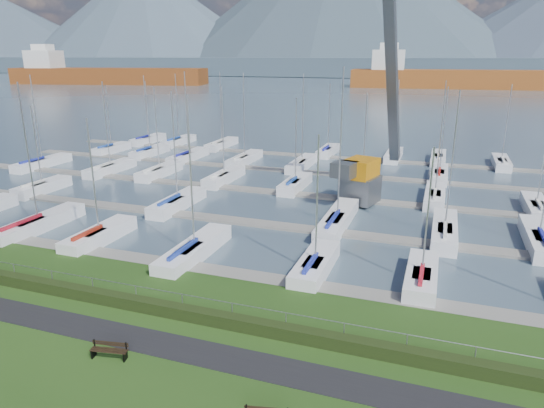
% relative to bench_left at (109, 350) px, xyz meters
% --- Properties ---
extents(path, '(160.00, 2.00, 0.04)m').
position_rel_bench_left_xyz_m(path, '(2.21, 1.78, -0.41)').
color(path, black).
rests_on(path, grass).
extents(water, '(800.00, 540.00, 0.20)m').
position_rel_bench_left_xyz_m(water, '(2.21, 264.78, -0.82)').
color(water, '#475968').
extents(hedge, '(80.00, 0.70, 0.70)m').
position_rel_bench_left_xyz_m(hedge, '(2.21, 4.38, -0.07)').
color(hedge, black).
rests_on(hedge, grass).
extents(fence, '(80.00, 0.04, 0.04)m').
position_rel_bench_left_xyz_m(fence, '(2.21, 4.78, 0.78)').
color(fence, gray).
rests_on(fence, grass).
extents(foothill, '(900.00, 80.00, 12.00)m').
position_rel_bench_left_xyz_m(foothill, '(2.21, 334.78, 5.58)').
color(foothill, '#425360').
rests_on(foothill, water).
extents(mountains, '(1190.00, 360.00, 115.00)m').
position_rel_bench_left_xyz_m(mountains, '(9.56, 409.41, 46.26)').
color(mountains, '#3E4C5A').
rests_on(mountains, water).
extents(docks, '(90.00, 41.60, 0.25)m').
position_rel_bench_left_xyz_m(docks, '(2.21, 30.78, -0.64)').
color(docks, slate).
rests_on(docks, water).
extents(bench_left, '(1.85, 0.74, 0.85)m').
position_rel_bench_left_xyz_m(bench_left, '(0.00, 0.00, 0.00)').
color(bench_left, black).
rests_on(bench_left, grass).
extents(crane, '(5.26, 13.46, 22.35)m').
position_rel_bench_left_xyz_m(crane, '(7.16, 31.07, 4.91)').
color(crane, '#5A5C62').
rests_on(crane, water).
extents(cargo_ship_west, '(99.29, 37.14, 21.50)m').
position_rel_bench_left_xyz_m(cargo_ship_west, '(-151.75, 193.11, 3.14)').
color(cargo_ship_west, brown).
rests_on(cargo_ship_west, water).
extents(cargo_ship_mid, '(106.91, 27.50, 21.50)m').
position_rel_bench_left_xyz_m(cargo_ship_mid, '(19.95, 218.59, 3.07)').
color(cargo_ship_mid, brown).
rests_on(cargo_ship_mid, water).
extents(sailboat_fleet, '(76.24, 49.09, 13.44)m').
position_rel_bench_left_xyz_m(sailboat_fleet, '(-0.78, 32.76, 4.93)').
color(sailboat_fleet, silver).
rests_on(sailboat_fleet, water).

